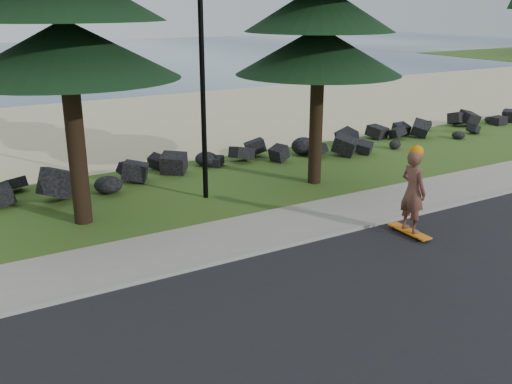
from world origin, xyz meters
The scene contains 8 objects.
ground centered at (0.00, 0.00, 0.00)m, with size 160.00×160.00×0.00m, color #3D5C1C.
road centered at (0.00, -4.50, 0.01)m, with size 160.00×7.00×0.02m, color black.
kerb centered at (0.00, -0.90, 0.05)m, with size 160.00×0.20×0.10m, color gray.
sidewalk centered at (0.00, 0.20, 0.04)m, with size 160.00×2.00×0.08m, color gray.
beach_sand centered at (0.00, 14.50, 0.01)m, with size 160.00×15.00×0.01m, color beige.
seawall_boulders centered at (0.00, 5.60, 0.00)m, with size 60.00×2.40×1.10m, color black, non-canonical shape.
lamp_post centered at (0.00, 3.20, 4.13)m, with size 0.25×0.14×8.14m.
skateboarder centered at (2.94, -1.81, 1.10)m, with size 0.48×1.18×2.19m.
Camera 1 is at (-6.53, -10.78, 5.22)m, focal length 40.00 mm.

